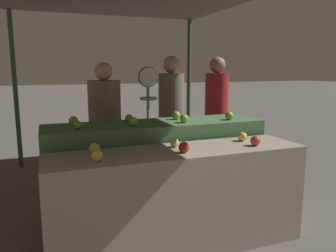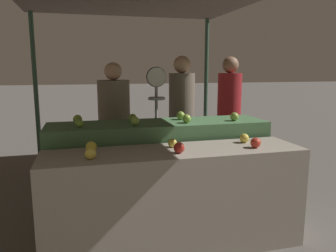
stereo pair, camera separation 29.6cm
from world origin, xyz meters
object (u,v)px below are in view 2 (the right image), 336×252
object	(u,v)px
produce_scale	(156,105)
person_vendor_at_scale	(182,111)
person_customer_left	(229,108)
person_customer_right	(114,120)

from	to	relation	value
produce_scale	person_vendor_at_scale	size ratio (longest dim) A/B	0.92
person_customer_left	person_customer_right	distance (m)	1.60
person_customer_right	person_customer_left	bearing A→B (deg)	-151.94
produce_scale	person_customer_right	size ratio (longest dim) A/B	0.97
person_vendor_at_scale	person_customer_right	world-z (taller)	person_vendor_at_scale
produce_scale	person_customer_left	size ratio (longest dim) A/B	0.92
person_customer_left	person_customer_right	size ratio (longest dim) A/B	1.05
person_customer_right	produce_scale	bearing A→B (deg)	-179.19
person_vendor_at_scale	person_customer_left	size ratio (longest dim) A/B	1.00
produce_scale	person_customer_right	distance (m)	0.56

